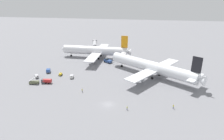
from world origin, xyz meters
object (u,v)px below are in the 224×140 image
at_px(pushback_tug, 108,61).
at_px(gse_fuel_bowser_stubby, 46,81).
at_px(gse_container_dolly_flat, 48,71).
at_px(gse_stair_truck_yellow, 34,82).
at_px(airliner_being_pushed, 151,67).
at_px(jet_bridge, 95,43).
at_px(gse_baggage_cart_trailing, 72,77).
at_px(airliner_at_gate_left, 96,51).
at_px(ground_crew_wing_walker_right, 173,107).
at_px(ground_crew_ramp_agent_by_cones, 127,108).
at_px(ground_crew_marshaller_foreground, 82,90).
at_px(gse_baggage_cart_near_cluster, 37,76).
at_px(gse_gpu_cart_small, 60,74).

bearing_deg(pushback_tug, gse_fuel_bowser_stubby, -122.56).
distance_m(pushback_tug, gse_container_dolly_flat, 37.58).
distance_m(gse_container_dolly_flat, gse_stair_truck_yellow, 14.84).
bearing_deg(airliner_being_pushed, jet_bridge, 131.37).
xyz_separation_m(pushback_tug, gse_fuel_bowser_stubby, (-23.49, -36.79, 0.06)).
xyz_separation_m(gse_stair_truck_yellow, gse_baggage_cart_trailing, (15.72, 9.84, -0.16)).
distance_m(airliner_being_pushed, pushback_tug, 32.98).
height_order(airliner_at_gate_left, ground_crew_wing_walker_right, airliner_at_gate_left).
distance_m(ground_crew_ramp_agent_by_cones, ground_crew_marshaller_foreground, 23.95).
bearing_deg(gse_container_dolly_flat, gse_baggage_cart_trailing, -17.57).
xyz_separation_m(gse_container_dolly_flat, ground_crew_marshaller_foreground, (26.30, -19.21, -0.26)).
distance_m(pushback_tug, gse_fuel_bowser_stubby, 43.65).
bearing_deg(gse_container_dolly_flat, gse_baggage_cart_near_cluster, -106.92).
xyz_separation_m(gse_gpu_cart_small, ground_crew_marshaller_foreground, (17.81, -16.44, 0.12)).
distance_m(gse_baggage_cart_near_cluster, ground_crew_wing_walker_right, 69.76).
bearing_deg(gse_fuel_bowser_stubby, gse_container_dolly_flat, 113.75).
xyz_separation_m(airliner_at_gate_left, ground_crew_wing_walker_right, (45.94, -58.05, -4.28)).
relative_size(airliner_being_pushed, ground_crew_ramp_agent_by_cones, 30.16).
xyz_separation_m(gse_container_dolly_flat, gse_baggage_cart_trailing, (15.82, -5.01, -0.31)).
xyz_separation_m(airliner_being_pushed, jet_bridge, (-44.64, 50.69, -0.89)).
height_order(ground_crew_ramp_agent_by_cones, ground_crew_marshaller_foreground, ground_crew_marshaller_foreground).
height_order(pushback_tug, ground_crew_marshaller_foreground, pushback_tug).
xyz_separation_m(airliner_being_pushed, gse_baggage_cart_trailing, (-40.82, -10.42, -4.47)).
distance_m(gse_stair_truck_yellow, gse_baggage_cart_trailing, 18.55).
relative_size(gse_baggage_cart_near_cluster, ground_crew_marshaller_foreground, 1.77).
xyz_separation_m(airliner_being_pushed, pushback_tug, (-27.29, 18.07, -4.06)).
bearing_deg(gse_gpu_cart_small, gse_container_dolly_flat, 161.97).
bearing_deg(gse_baggage_cart_near_cluster, jet_bridge, 77.31).
height_order(airliner_being_pushed, ground_crew_wing_walker_right, airliner_being_pushed).
bearing_deg(gse_baggage_cart_near_cluster, gse_gpu_cart_small, 25.89).
bearing_deg(ground_crew_marshaller_foreground, jet_bridge, 100.76).
distance_m(pushback_tug, jet_bridge, 37.09).
relative_size(gse_baggage_cart_trailing, ground_crew_wing_walker_right, 1.75).
height_order(gse_fuel_bowser_stubby, gse_baggage_cart_near_cluster, gse_fuel_bowser_stubby).
height_order(gse_baggage_cart_trailing, jet_bridge, jet_bridge).
distance_m(gse_baggage_cart_near_cluster, ground_crew_ramp_agent_by_cones, 54.72).
bearing_deg(jet_bridge, gse_stair_truck_yellow, -99.52).
distance_m(pushback_tug, ground_crew_ramp_agent_by_cones, 56.61).
relative_size(gse_baggage_cart_trailing, jet_bridge, 0.16).
height_order(ground_crew_ramp_agent_by_cones, jet_bridge, jet_bridge).
distance_m(airliner_at_gate_left, gse_baggage_cart_trailing, 37.44).
bearing_deg(gse_gpu_cart_small, ground_crew_wing_walker_right, -22.37).
bearing_deg(airliner_being_pushed, ground_crew_wing_walker_right, -75.15).
xyz_separation_m(pushback_tug, gse_container_dolly_flat, (-29.35, -23.48, -0.10)).
bearing_deg(airliner_being_pushed, gse_stair_truck_yellow, -160.29).
bearing_deg(jet_bridge, airliner_being_pushed, -48.63).
relative_size(airliner_at_gate_left, ground_crew_wing_walker_right, 29.06).
relative_size(gse_fuel_bowser_stubby, gse_stair_truck_yellow, 1.03).
height_order(gse_fuel_bowser_stubby, gse_gpu_cart_small, gse_fuel_bowser_stubby).
xyz_separation_m(pushback_tug, gse_baggage_cart_trailing, (-13.53, -28.49, -0.41)).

